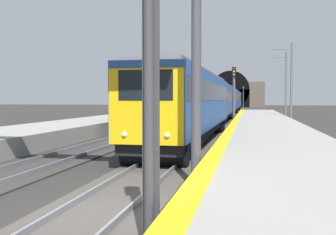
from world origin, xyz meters
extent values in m
plane|color=#302D2B|center=(0.00, 0.00, 0.00)|extent=(320.00, 320.00, 0.00)
cube|color=#9E9B93|center=(0.00, -4.46, 0.45)|extent=(112.00, 4.82, 0.90)
cube|color=yellow|center=(0.00, -2.30, 0.91)|extent=(112.00, 0.50, 0.01)
cube|color=#4C4742|center=(0.00, 0.00, 0.03)|extent=(160.00, 2.76, 0.06)
cube|color=gray|center=(0.00, 0.72, 0.14)|extent=(160.00, 0.07, 0.15)
cube|color=gray|center=(0.00, -0.72, 0.14)|extent=(160.00, 0.07, 0.15)
cube|color=#264C99|center=(15.48, 0.00, 2.45)|extent=(20.09, 3.11, 2.93)
cube|color=black|center=(15.48, 0.00, 2.96)|extent=(19.29, 3.12, 0.94)
cube|color=slate|center=(15.48, 0.00, 4.02)|extent=(19.48, 2.68, 0.20)
cube|color=black|center=(15.48, 0.00, 0.80)|extent=(19.69, 2.77, 0.52)
cylinder|color=black|center=(6.69, 0.15, 0.47)|extent=(0.98, 2.56, 0.94)
cylinder|color=black|center=(8.49, 0.12, 0.47)|extent=(0.98, 2.56, 0.94)
cylinder|color=black|center=(22.48, -0.12, 0.47)|extent=(0.98, 2.56, 0.94)
cylinder|color=black|center=(24.28, -0.15, 0.47)|extent=(0.98, 2.56, 0.94)
cube|color=#E5B20F|center=(5.42, 0.17, 2.31)|extent=(0.17, 2.65, 2.64)
cube|color=black|center=(5.37, 0.17, 3.04)|extent=(0.07, 1.93, 1.06)
sphere|color=#F2EACC|center=(5.35, -0.59, 1.34)|extent=(0.20, 0.20, 0.20)
sphere|color=#F2EACC|center=(5.37, 0.93, 1.34)|extent=(0.20, 0.20, 0.20)
cube|color=#264C99|center=(36.00, 0.00, 2.45)|extent=(20.09, 3.11, 2.93)
cube|color=black|center=(36.00, 0.00, 2.74)|extent=(19.29, 3.12, 1.03)
cube|color=slate|center=(36.00, 0.00, 4.02)|extent=(19.48, 2.68, 0.20)
cube|color=black|center=(36.00, 0.00, 0.80)|extent=(19.69, 2.77, 0.52)
cylinder|color=black|center=(26.99, 0.15, 0.47)|extent=(0.98, 2.56, 0.94)
cylinder|color=black|center=(28.78, 0.12, 0.47)|extent=(0.98, 2.56, 0.94)
cylinder|color=black|center=(43.22, -0.12, 0.47)|extent=(0.98, 2.56, 0.94)
cylinder|color=black|center=(45.02, -0.15, 0.47)|extent=(0.98, 2.56, 0.94)
cube|color=#264C99|center=(56.53, 0.00, 2.45)|extent=(20.09, 3.11, 2.93)
cube|color=black|center=(56.53, 0.00, 2.83)|extent=(19.29, 3.12, 0.87)
cube|color=slate|center=(56.53, 0.00, 4.02)|extent=(19.48, 2.68, 0.20)
cube|color=black|center=(56.53, 0.00, 0.80)|extent=(19.69, 2.77, 0.52)
cylinder|color=black|center=(47.82, 0.15, 0.47)|extent=(0.98, 2.56, 0.94)
cylinder|color=black|center=(49.62, 0.12, 0.47)|extent=(0.98, 2.56, 0.94)
cylinder|color=black|center=(63.44, -0.12, 0.47)|extent=(0.98, 2.56, 0.94)
cylinder|color=black|center=(65.24, -0.15, 0.47)|extent=(0.98, 2.56, 0.94)
cube|color=#264C99|center=(77.05, 0.00, 2.45)|extent=(20.09, 3.11, 2.93)
cube|color=black|center=(77.05, 0.00, 2.73)|extent=(19.29, 3.12, 0.98)
cube|color=slate|center=(77.05, 0.00, 4.02)|extent=(19.48, 2.68, 0.20)
cube|color=black|center=(77.05, 0.00, 0.80)|extent=(19.69, 2.77, 0.52)
cylinder|color=black|center=(68.06, 0.15, 0.47)|extent=(0.98, 2.56, 0.94)
cylinder|color=black|center=(69.86, 0.12, 0.47)|extent=(0.98, 2.56, 0.94)
cylinder|color=black|center=(84.24, -0.12, 0.47)|extent=(0.98, 2.56, 0.94)
cylinder|color=black|center=(86.04, -0.15, 0.47)|extent=(0.98, 2.56, 0.94)
cube|color=navy|center=(27.83, 4.52, 2.46)|extent=(20.15, 3.22, 2.84)
cube|color=black|center=(27.83, 4.52, 2.84)|extent=(19.34, 3.23, 0.80)
cube|color=slate|center=(27.83, 4.52, 3.98)|extent=(19.53, 2.80, 0.20)
cube|color=black|center=(27.83, 4.52, 0.84)|extent=(19.74, 2.89, 0.55)
cylinder|color=black|center=(19.12, 4.30, 0.50)|extent=(1.05, 2.52, 0.99)
cylinder|color=black|center=(20.92, 4.34, 0.50)|extent=(1.05, 2.52, 0.99)
cylinder|color=black|center=(34.75, 4.70, 0.50)|extent=(1.05, 2.52, 0.99)
cylinder|color=black|center=(36.55, 4.74, 0.50)|extent=(1.05, 2.52, 0.99)
cube|color=yellow|center=(17.76, 4.26, 2.24)|extent=(0.19, 2.61, 2.41)
cube|color=black|center=(17.71, 4.26, 3.03)|extent=(0.09, 1.90, 1.02)
sphere|color=#F2EACC|center=(17.71, 3.52, 1.39)|extent=(0.20, 0.20, 0.20)
sphere|color=#F2EACC|center=(17.68, 5.01, 1.39)|extent=(0.20, 0.20, 0.20)
cube|color=navy|center=(48.43, 4.52, 2.46)|extent=(20.15, 3.22, 2.84)
cube|color=black|center=(48.43, 4.52, 2.78)|extent=(19.34, 3.23, 0.81)
cube|color=slate|center=(48.43, 4.52, 3.98)|extent=(19.53, 2.80, 0.20)
cube|color=black|center=(48.43, 4.52, 0.84)|extent=(19.74, 2.89, 0.55)
cylinder|color=black|center=(39.38, 4.29, 0.50)|extent=(1.05, 2.52, 0.99)
cylinder|color=black|center=(41.18, 4.34, 0.50)|extent=(1.05, 2.52, 0.99)
cylinder|color=black|center=(55.67, 4.71, 0.50)|extent=(1.05, 2.52, 0.99)
cylinder|color=black|center=(57.47, 4.75, 0.50)|extent=(1.05, 2.52, 0.99)
cube|color=navy|center=(69.02, 4.52, 2.46)|extent=(20.15, 3.22, 2.84)
cube|color=black|center=(69.02, 4.52, 2.81)|extent=(19.34, 3.23, 0.87)
cube|color=slate|center=(69.02, 4.52, 3.98)|extent=(19.53, 2.80, 0.20)
cube|color=black|center=(69.02, 4.52, 0.84)|extent=(19.74, 2.89, 0.55)
cylinder|color=black|center=(60.47, 4.30, 0.50)|extent=(1.05, 2.52, 0.99)
cylinder|color=black|center=(62.27, 4.35, 0.50)|extent=(1.05, 2.52, 0.99)
cylinder|color=black|center=(75.76, 4.69, 0.50)|extent=(1.05, 2.52, 0.99)
cylinder|color=black|center=(77.56, 4.74, 0.50)|extent=(1.05, 2.52, 0.99)
cylinder|color=#38383D|center=(-2.06, -1.78, 2.44)|extent=(0.16, 0.16, 4.88)
cube|color=#38383D|center=(-1.92, -1.78, 2.44)|extent=(0.04, 0.28, 4.39)
cylinder|color=#4C4C54|center=(33.97, -1.78, 2.37)|extent=(0.16, 0.16, 4.75)
cube|color=black|center=(33.97, -1.78, 5.27)|extent=(0.20, 0.38, 1.05)
cube|color=#4C4C54|center=(34.11, -1.78, 2.37)|extent=(0.04, 0.28, 4.27)
sphere|color=red|center=(33.84, -1.78, 5.60)|extent=(0.20, 0.20, 0.20)
sphere|color=yellow|center=(33.84, -1.78, 5.30)|extent=(0.20, 0.20, 0.20)
sphere|color=green|center=(33.84, -1.78, 5.00)|extent=(0.20, 0.20, 0.20)
cylinder|color=#38383D|center=(101.01, -1.78, 2.45)|extent=(0.16, 0.16, 4.91)
cube|color=black|center=(101.01, -1.78, 5.43)|extent=(0.20, 0.38, 1.05)
cube|color=#38383D|center=(101.15, -1.78, 2.45)|extent=(0.04, 0.28, 4.41)
sphere|color=red|center=(100.88, -1.78, 5.76)|extent=(0.20, 0.20, 0.20)
sphere|color=yellow|center=(100.88, -1.78, 5.46)|extent=(0.20, 0.20, 0.20)
sphere|color=green|center=(100.88, -1.78, 5.16)|extent=(0.20, 0.20, 0.20)
cylinder|color=#3F3F47|center=(3.20, -1.85, 3.17)|extent=(0.28, 0.28, 6.33)
cube|color=#51473D|center=(117.70, 2.26, 3.81)|extent=(2.20, 20.25, 7.61)
cube|color=black|center=(116.55, 2.26, 2.66)|extent=(0.12, 11.34, 5.33)
cylinder|color=black|center=(116.55, 2.26, 5.33)|extent=(0.12, 11.34, 11.34)
cylinder|color=#595B60|center=(32.70, -7.27, 3.96)|extent=(0.22, 0.22, 7.93)
cylinder|color=#595B60|center=(32.70, -6.26, 7.33)|extent=(0.08, 2.01, 0.08)
cylinder|color=#595B60|center=(38.65, -7.27, 3.85)|extent=(0.22, 0.22, 7.70)
cylinder|color=#595B60|center=(38.65, -6.32, 7.10)|extent=(0.08, 1.89, 0.08)
camera|label=1|loc=(-8.30, -3.31, 2.58)|focal=44.04mm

